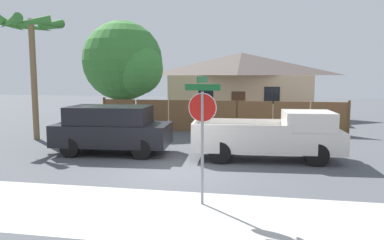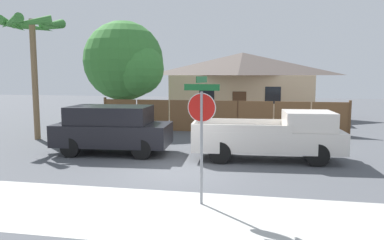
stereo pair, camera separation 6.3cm
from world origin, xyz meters
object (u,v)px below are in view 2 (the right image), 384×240
red_suv (112,128)px  orange_pickup (274,136)px  oak_tree (126,63)px  palm_tree (33,35)px  house (242,84)px  stop_sign (202,119)px

red_suv → orange_pickup: (6.23, 0.02, -0.14)m
oak_tree → palm_tree: oak_tree is taller
palm_tree → orange_pickup: palm_tree is taller
red_suv → orange_pickup: red_suv is taller
house → orange_pickup: house is taller
red_suv → orange_pickup: bearing=-3.6°
house → red_suv: house is taller
orange_pickup → house: bearing=94.0°
stop_sign → oak_tree: bearing=126.0°
oak_tree → red_suv: oak_tree is taller
palm_tree → red_suv: (4.88, -2.41, -3.95)m
stop_sign → orange_pickup: bearing=78.7°
oak_tree → stop_sign: bearing=-62.3°
oak_tree → orange_pickup: size_ratio=1.15×
oak_tree → house: bearing=47.2°
house → oak_tree: oak_tree is taller
oak_tree → stop_sign: 14.16m
house → stop_sign: house is taller
house → red_suv: 14.93m
red_suv → palm_tree: bearing=149.9°
palm_tree → red_suv: palm_tree is taller
house → palm_tree: 15.16m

